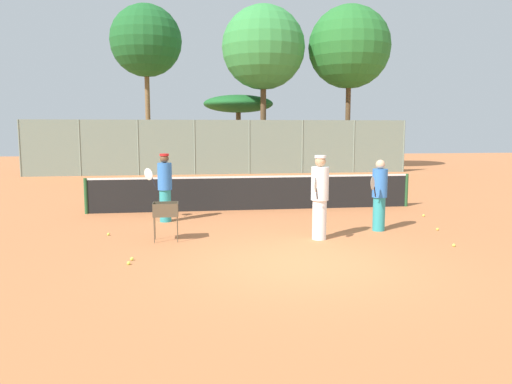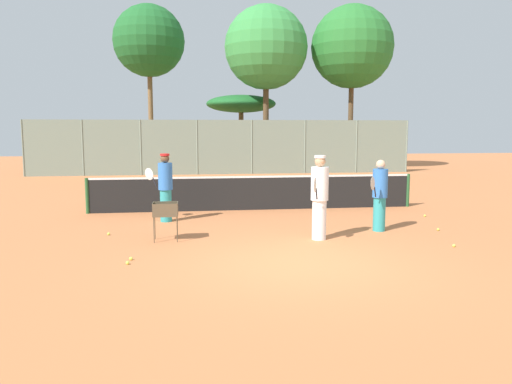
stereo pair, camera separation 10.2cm
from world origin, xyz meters
TOP-DOWN VIEW (x-y plane):
  - ground_plane at (0.00, 0.00)m, footprint 80.00×80.00m
  - tennis_net at (0.00, 6.42)m, footprint 10.20×0.10m
  - back_fence at (0.00, 18.97)m, footprint 21.46×0.08m
  - tree_0 at (2.74, 21.66)m, footprint 5.02×5.02m
  - tree_1 at (8.11, 21.58)m, footprint 5.06×5.06m
  - tree_2 at (-4.39, 24.60)m, footprint 4.56×4.56m
  - tree_3 at (1.46, 23.99)m, footprint 4.54×4.54m
  - player_white_outfit at (2.63, 2.78)m, footprint 0.67×0.77m
  - player_red_cap at (0.91, 2.04)m, footprint 0.54×0.90m
  - player_yellow_shirt at (-2.67, 4.80)m, footprint 0.82×0.64m
  - ball_cart at (-2.57, 2.37)m, footprint 0.56×0.41m
  - tennis_ball_0 at (-3.20, 0.44)m, footprint 0.07×0.07m
  - tennis_ball_1 at (-3.17, 0.74)m, footprint 0.07×0.07m
  - tennis_ball_2 at (4.11, 2.60)m, footprint 0.07×0.07m
  - tennis_ball_3 at (-2.82, 5.57)m, footprint 0.07×0.07m
  - tennis_ball_4 at (-3.95, 3.15)m, footprint 0.07×0.07m
  - tennis_ball_5 at (4.71, 4.51)m, footprint 0.07×0.07m
  - tennis_ball_6 at (3.59, 0.91)m, footprint 0.07×0.07m
  - tennis_ball_7 at (2.10, 5.93)m, footprint 0.07×0.07m
  - parked_car at (2.80, 20.98)m, footprint 4.20×1.70m

SIDE VIEW (x-z plane):
  - ground_plane at x=0.00m, z-range 0.00..0.00m
  - tennis_ball_0 at x=-3.20m, z-range 0.00..0.07m
  - tennis_ball_1 at x=-3.17m, z-range 0.00..0.07m
  - tennis_ball_2 at x=4.11m, z-range 0.00..0.07m
  - tennis_ball_3 at x=-2.82m, z-range 0.00..0.07m
  - tennis_ball_4 at x=-3.95m, z-range 0.00..0.07m
  - tennis_ball_5 at x=4.71m, z-range 0.00..0.07m
  - tennis_ball_6 at x=3.59m, z-range 0.00..0.07m
  - tennis_ball_7 at x=2.10m, z-range 0.00..0.07m
  - tennis_net at x=0.00m, z-range 0.02..1.09m
  - ball_cart at x=-2.57m, z-range 0.21..1.08m
  - parked_car at x=2.80m, z-range -0.14..1.46m
  - player_white_outfit at x=2.63m, z-range 0.02..1.80m
  - player_yellow_shirt at x=-2.67m, z-range 0.03..1.89m
  - player_red_cap at x=0.91m, z-range 0.04..1.96m
  - back_fence at x=0.00m, z-range 0.00..3.02m
  - tree_3 at x=1.46m, z-range 1.76..6.47m
  - tree_0 at x=2.74m, z-range 2.42..12.33m
  - tree_1 at x=8.11m, z-range 2.49..12.56m
  - tree_2 at x=-4.39m, z-range 2.89..13.29m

